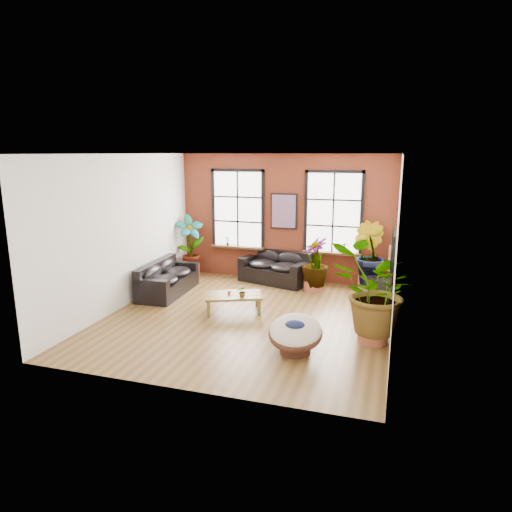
% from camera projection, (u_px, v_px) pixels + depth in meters
% --- Properties ---
extents(room, '(6.04, 6.54, 3.54)m').
position_uv_depth(room, '(250.00, 238.00, 9.73)').
color(room, brown).
rests_on(room, ground).
extents(sofa_back, '(2.06, 1.39, 0.86)m').
position_uv_depth(sofa_back, '(276.00, 268.00, 12.65)').
color(sofa_back, black).
rests_on(sofa_back, ground).
extents(sofa_left, '(0.97, 2.10, 0.82)m').
position_uv_depth(sofa_left, '(166.00, 279.00, 11.63)').
color(sofa_left, black).
rests_on(sofa_left, ground).
extents(coffee_table, '(1.45, 1.16, 0.49)m').
position_uv_depth(coffee_table, '(233.00, 296.00, 10.27)').
color(coffee_table, brown).
rests_on(coffee_table, ground).
extents(papasan_chair, '(1.02, 1.04, 0.73)m').
position_uv_depth(papasan_chair, '(295.00, 333.00, 8.14)').
color(papasan_chair, '#462619').
rests_on(papasan_chair, ground).
extents(poster, '(0.74, 0.06, 0.98)m').
position_uv_depth(poster, '(284.00, 211.00, 12.51)').
color(poster, black).
rests_on(poster, room).
extents(tv_wall_unit, '(0.13, 1.86, 1.20)m').
position_uv_depth(tv_wall_unit, '(392.00, 252.00, 9.34)').
color(tv_wall_unit, black).
rests_on(tv_wall_unit, room).
extents(media_box, '(0.71, 0.62, 0.52)m').
position_uv_depth(media_box, '(377.00, 285.00, 11.47)').
color(media_box, black).
rests_on(media_box, ground).
extents(pot_back_left, '(0.63, 0.63, 0.39)m').
position_uv_depth(pot_back_left, '(190.00, 270.00, 13.20)').
color(pot_back_left, '#A75436').
rests_on(pot_back_left, ground).
extents(pot_back_right, '(0.55, 0.55, 0.36)m').
position_uv_depth(pot_back_right, '(368.00, 284.00, 11.88)').
color(pot_back_right, '#A75436').
rests_on(pot_back_right, ground).
extents(pot_right_wall, '(0.73, 0.73, 0.42)m').
position_uv_depth(pot_right_wall, '(373.00, 332.00, 8.63)').
color(pot_right_wall, '#A75436').
rests_on(pot_right_wall, ground).
extents(pot_mid, '(0.67, 0.67, 0.38)m').
position_uv_depth(pot_mid, '(314.00, 283.00, 11.90)').
color(pot_mid, '#A75436').
rests_on(pot_mid, ground).
extents(floor_plant_back_left, '(1.05, 1.02, 1.65)m').
position_uv_depth(floor_plant_back_left, '(190.00, 244.00, 13.06)').
color(floor_plant_back_left, '#235D18').
rests_on(floor_plant_back_left, ground).
extents(floor_plant_back_right, '(1.16, 1.16, 1.65)m').
position_uv_depth(floor_plant_back_right, '(369.00, 254.00, 11.69)').
color(floor_plant_back_right, '#235D18').
rests_on(floor_plant_back_right, ground).
extents(floor_plant_right_wall, '(2.02, 1.96, 1.71)m').
position_uv_depth(floor_plant_right_wall, '(374.00, 291.00, 8.45)').
color(floor_plant_right_wall, '#235D18').
rests_on(floor_plant_right_wall, ground).
extents(floor_plant_mid, '(0.99, 0.99, 1.27)m').
position_uv_depth(floor_plant_mid, '(315.00, 262.00, 11.74)').
color(floor_plant_mid, '#235D18').
rests_on(floor_plant_mid, ground).
extents(table_plant, '(0.26, 0.23, 0.25)m').
position_uv_depth(table_plant, '(243.00, 291.00, 10.06)').
color(table_plant, '#235D18').
rests_on(table_plant, coffee_table).
extents(sill_plant_left, '(0.17, 0.17, 0.27)m').
position_uv_depth(sill_plant_left, '(227.00, 241.00, 13.14)').
color(sill_plant_left, '#235D18').
rests_on(sill_plant_left, room).
extents(sill_plant_right, '(0.19, 0.19, 0.27)m').
position_uv_depth(sill_plant_right, '(345.00, 248.00, 12.17)').
color(sill_plant_right, '#235D18').
rests_on(sill_plant_right, room).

